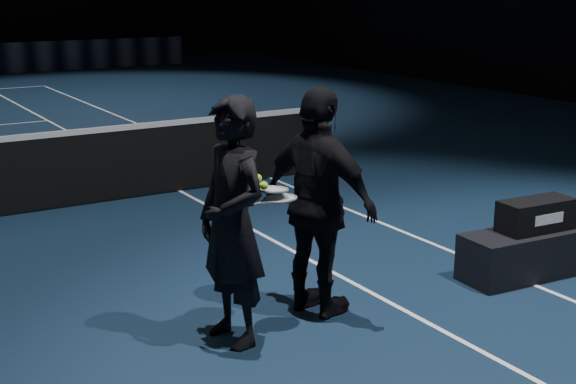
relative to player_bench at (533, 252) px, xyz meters
The scene contains 9 objects.
net_post_right 4.63m from the player_bench, 81.18° to the left, with size 0.10×0.10×1.10m, color black.
player_bench is the anchor object (origin of this frame).
racket_bag 0.36m from the player_bench, ahead, with size 0.73×0.31×0.29m, color black.
bag_signature 0.40m from the player_bench, 90.00° to the right, with size 0.34×0.00×0.10m, color white.
player_a 3.15m from the player_bench, behind, with size 0.69×0.45×1.89m, color black.
player_b 2.35m from the player_bench, behind, with size 1.11×0.46×1.89m, color black.
racket_lower 2.75m from the player_bench, behind, with size 0.68×0.22×0.03m, color black, non-canonical shape.
racket_upper 2.83m from the player_bench, behind, with size 0.68×0.22×0.03m, color black, non-canonical shape.
tennis_balls 2.98m from the player_bench, behind, with size 0.12×0.10×0.12m, color #9EC92A, non-canonical shape.
Camera 1 is at (0.04, -9.46, 2.68)m, focal length 50.00 mm.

